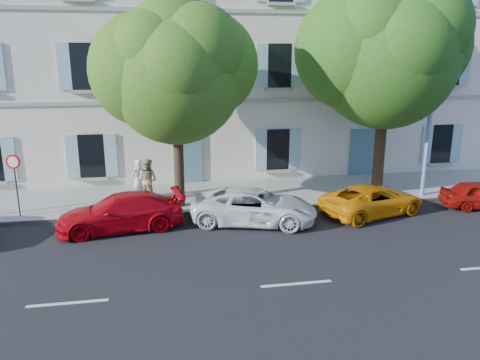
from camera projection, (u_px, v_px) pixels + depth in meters
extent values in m
plane|color=black|center=(264.00, 232.00, 16.63)|extent=(90.00, 90.00, 0.00)
cube|color=#A09E96|center=(242.00, 194.00, 20.84)|extent=(36.00, 4.50, 0.15)
cube|color=#9E998E|center=(251.00, 209.00, 18.77)|extent=(36.00, 0.16, 0.16)
cube|color=silver|center=(223.00, 57.00, 24.78)|extent=(28.00, 7.00, 12.00)
imported|color=#B7050F|center=(121.00, 212.00, 16.68)|extent=(4.67, 2.43, 1.29)
imported|color=white|center=(254.00, 206.00, 17.34)|extent=(5.03, 3.33, 1.28)
imported|color=orange|center=(372.00, 200.00, 18.28)|extent=(4.65, 3.18, 1.18)
cylinder|color=#3A2819|center=(179.00, 167.00, 18.62)|extent=(0.40, 0.40, 3.19)
ellipsoid|color=#43791F|center=(176.00, 77.00, 17.72)|extent=(5.11, 5.11, 5.62)
cylinder|color=#3A2819|center=(379.00, 153.00, 20.37)|extent=(0.48, 0.48, 3.60)
ellipsoid|color=#33701C|center=(387.00, 58.00, 19.34)|extent=(5.84, 5.84, 6.43)
cylinder|color=#383A3D|center=(17.00, 190.00, 17.55)|extent=(0.06, 0.06, 2.02)
cylinder|color=red|center=(13.00, 162.00, 17.24)|extent=(0.54, 0.17, 0.55)
cylinder|color=#7293BF|center=(432.00, 94.00, 19.37)|extent=(0.18, 0.18, 8.76)
imported|color=white|center=(139.00, 179.00, 19.69)|extent=(0.75, 0.72, 1.72)
imported|color=tan|center=(148.00, 180.00, 19.50)|extent=(1.11, 1.05, 1.80)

